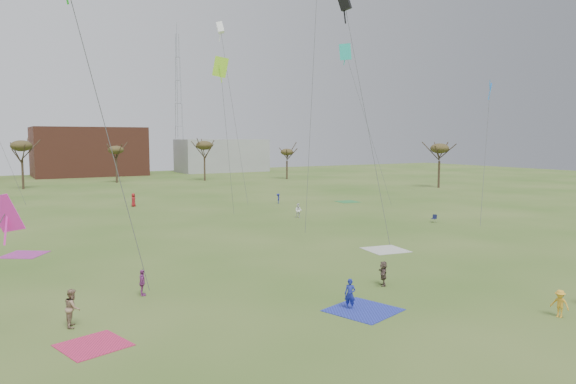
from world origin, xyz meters
TOP-DOWN VIEW (x-y plane):
  - ground at (0.00, 0.00)m, footprint 260.00×260.00m
  - flyer_near_right at (-1.59, 2.55)m, footprint 0.68×0.73m
  - spectator_fore_b at (-14.99, 7.28)m, footprint 0.91×1.06m
  - spectator_fore_c at (3.04, 5.28)m, footprint 1.19×1.46m
  - flyer_mid_b at (7.04, -3.93)m, footprint 0.70×1.02m
  - spectator_mid_d at (-10.67, 10.71)m, footprint 0.63×0.99m
  - spectator_mid_e at (13.36, 32.61)m, footprint 1.03×1.01m
  - flyer_far_b at (-0.81, 52.61)m, footprint 0.91×1.05m
  - flyer_far_c at (17.91, 45.72)m, footprint 0.94×1.06m
  - blanket_red at (-14.59, 4.23)m, footprint 3.32×3.32m
  - blanket_blue at (-1.08, 2.04)m, footprint 4.14×4.14m
  - blanket_cream at (10.24, 13.49)m, footprint 3.59×3.59m
  - blanket_plum at (-15.90, 26.54)m, footprint 4.08×4.08m
  - blanket_olive at (27.73, 42.46)m, footprint 3.22×3.22m
  - camp_chair_right at (24.48, 22.11)m, footprint 0.68×0.65m
  - kites_aloft at (4.33, 21.00)m, footprint 50.50×67.29m
  - tree_line at (-2.85, 79.12)m, footprint 117.44×49.32m
  - building_brick at (5.00, 120.00)m, footprint 26.00×16.00m
  - building_grey at (40.00, 118.00)m, footprint 24.00×12.00m
  - radio_tower at (30.00, 125.00)m, footprint 1.51×1.72m

SIDE VIEW (x-z plane):
  - ground at x=0.00m, z-range 0.00..0.00m
  - blanket_red at x=-14.59m, z-range -0.01..0.02m
  - blanket_blue at x=-1.08m, z-range -0.01..0.02m
  - blanket_cream at x=10.24m, z-range -0.01..0.02m
  - blanket_plum at x=-15.90m, z-range -0.01..0.02m
  - blanket_olive at x=27.73m, z-range -0.01..0.02m
  - camp_chair_right at x=24.48m, z-range -0.18..0.69m
  - flyer_far_c at x=17.91m, z-range 0.00..1.43m
  - flyer_mid_b at x=7.04m, z-range 0.00..1.45m
  - spectator_fore_c at x=3.04m, z-range 0.00..1.56m
  - spectator_mid_d at x=-10.67m, z-range 0.00..1.56m
  - spectator_mid_e at x=13.36m, z-range 0.00..1.67m
  - flyer_near_right at x=-1.59m, z-range 0.00..1.68m
  - flyer_far_b at x=-0.81m, z-range 0.00..1.82m
  - spectator_fore_b at x=-14.99m, z-range 0.00..1.89m
  - building_grey at x=40.00m, z-range 0.00..9.00m
  - building_brick at x=5.00m, z-range 0.00..12.00m
  - tree_line at x=-2.85m, z-range 2.63..11.54m
  - kites_aloft at x=4.33m, z-range 4.61..30.62m
  - radio_tower at x=30.00m, z-range -1.29..39.71m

